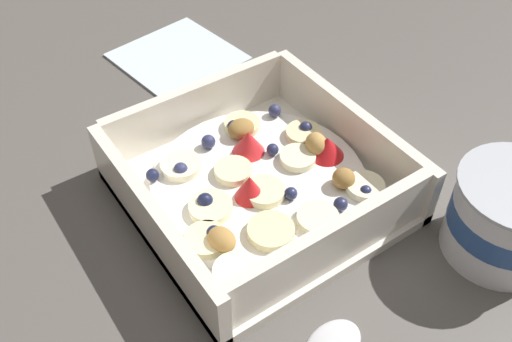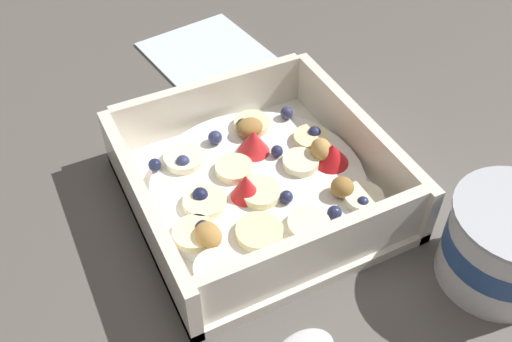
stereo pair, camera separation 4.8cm
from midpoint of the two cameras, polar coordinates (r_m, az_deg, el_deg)
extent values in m
plane|color=#56514C|center=(0.49, 2.39, -3.17)|extent=(2.40, 2.40, 0.00)
cube|color=white|center=(0.49, 2.76, -2.19)|extent=(0.21, 0.21, 0.01)
cube|color=white|center=(0.45, -8.17, -4.14)|extent=(0.21, 0.01, 0.06)
cube|color=white|center=(0.52, 12.39, 3.18)|extent=(0.21, 0.01, 0.06)
cube|color=white|center=(0.54, -2.10, 6.36)|extent=(0.01, 0.19, 0.06)
cube|color=white|center=(0.42, 9.22, -8.64)|extent=(0.01, 0.19, 0.06)
cylinder|color=white|center=(0.49, 2.80, -1.25)|extent=(0.18, 0.18, 0.01)
cylinder|color=#F4EAB7|center=(0.48, 0.63, 0.09)|extent=(0.04, 0.04, 0.01)
cylinder|color=#F7EFC6|center=(0.41, -0.62, -9.92)|extent=(0.05, 0.05, 0.01)
cylinder|color=#F7EFC6|center=(0.49, -4.43, 1.13)|extent=(0.05, 0.05, 0.01)
cylinder|color=#F4EAB7|center=(0.46, -2.15, -3.27)|extent=(0.05, 0.05, 0.01)
cylinder|color=beige|center=(0.52, 2.20, 4.60)|extent=(0.04, 0.04, 0.01)
cylinder|color=beige|center=(0.44, 3.47, -6.25)|extent=(0.04, 0.04, 0.01)
cylinder|color=beige|center=(0.44, -3.06, -6.40)|extent=(0.05, 0.05, 0.01)
cylinder|color=#F7EFC6|center=(0.47, 13.53, -2.76)|extent=(0.03, 0.03, 0.01)
cylinder|color=#F7EFC6|center=(0.49, 7.39, 0.58)|extent=(0.03, 0.03, 0.01)
cylinder|color=#F7EFC6|center=(0.44, 8.35, -5.49)|extent=(0.05, 0.05, 0.01)
cylinder|color=#F4EAB7|center=(0.46, 2.97, -2.46)|extent=(0.04, 0.04, 0.01)
cylinder|color=beige|center=(0.51, 8.20, 3.12)|extent=(0.05, 0.05, 0.01)
cone|color=red|center=(0.46, 1.94, -1.67)|extent=(0.03, 0.03, 0.02)
cone|color=red|center=(0.49, 10.30, 1.59)|extent=(0.03, 0.03, 0.02)
cone|color=red|center=(0.50, 2.50, 2.82)|extent=(0.04, 0.04, 0.02)
sphere|color=#23284C|center=(0.45, 10.82, -4.27)|extent=(0.01, 0.01, 0.01)
sphere|color=#23284C|center=(0.50, 4.85, 1.84)|extent=(0.01, 0.01, 0.01)
sphere|color=#191E3D|center=(0.44, -2.23, -5.79)|extent=(0.01, 0.01, 0.01)
sphere|color=#23284C|center=(0.52, 8.47, 3.66)|extent=(0.01, 0.01, 0.01)
sphere|color=#191E3D|center=(0.49, -7.33, 0.48)|extent=(0.01, 0.01, 0.01)
sphere|color=#23284C|center=(0.46, 6.02, -2.73)|extent=(0.01, 0.01, 0.01)
sphere|color=#23284C|center=(0.47, 13.49, -3.22)|extent=(0.01, 0.01, 0.01)
sphere|color=navy|center=(0.51, -1.43, 3.24)|extent=(0.01, 0.01, 0.01)
sphere|color=#191E3D|center=(0.46, -2.64, -2.55)|extent=(0.01, 0.01, 0.01)
sphere|color=navy|center=(0.54, 5.63, 5.68)|extent=(0.01, 0.01, 0.01)
sphere|color=#191E3D|center=(0.52, 1.31, 4.49)|extent=(0.01, 0.01, 0.01)
sphere|color=navy|center=(0.48, -4.54, 0.76)|extent=(0.01, 0.01, 0.01)
ellipsoid|color=olive|center=(0.47, 11.49, -1.73)|extent=(0.02, 0.02, 0.02)
ellipsoid|color=tan|center=(0.50, 9.21, 2.01)|extent=(0.03, 0.02, 0.02)
ellipsoid|color=#AD7F42|center=(0.43, -1.58, -6.56)|extent=(0.03, 0.02, 0.02)
ellipsoid|color=olive|center=(0.51, 2.00, 4.23)|extent=(0.02, 0.02, 0.02)
cylinder|color=white|center=(0.46, 26.28, -6.91)|extent=(0.09, 0.09, 0.07)
cylinder|color=#2D5193|center=(0.46, 26.41, -6.65)|extent=(0.09, 0.09, 0.02)
cube|color=silver|center=(0.67, -3.02, 11.80)|extent=(0.14, 0.14, 0.01)
camera|label=1|loc=(0.02, -87.13, 2.85)|focal=40.16mm
camera|label=2|loc=(0.02, 92.87, -2.85)|focal=40.16mm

